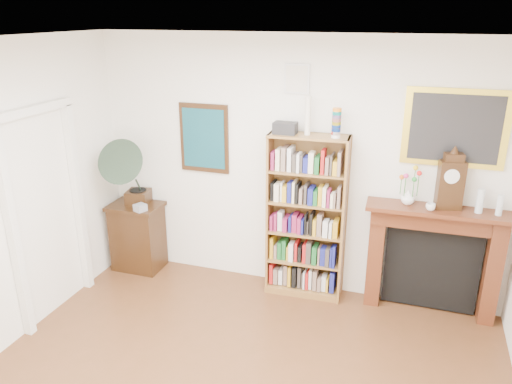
# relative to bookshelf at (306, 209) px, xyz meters

# --- Properties ---
(room) EXTENTS (4.51, 5.01, 2.81)m
(room) POSITION_rel_bookshelf_xyz_m (-0.18, -2.33, 0.39)
(room) COLOR #57341A
(room) RESTS_ON ground
(door_casing) EXTENTS (0.08, 1.02, 2.17)m
(door_casing) POSITION_rel_bookshelf_xyz_m (-2.38, -1.13, 0.25)
(door_casing) COLOR white
(door_casing) RESTS_ON left_wall
(teal_poster) EXTENTS (0.58, 0.04, 0.78)m
(teal_poster) POSITION_rel_bookshelf_xyz_m (-1.23, 0.15, 0.64)
(teal_poster) COLOR black
(teal_poster) RESTS_ON back_wall
(small_picture) EXTENTS (0.26, 0.04, 0.30)m
(small_picture) POSITION_rel_bookshelf_xyz_m (-0.18, 0.15, 1.34)
(small_picture) COLOR white
(small_picture) RESTS_ON back_wall
(gilt_painting) EXTENTS (0.95, 0.04, 0.75)m
(gilt_painting) POSITION_rel_bookshelf_xyz_m (1.37, 0.15, 0.94)
(gilt_painting) COLOR yellow
(gilt_painting) RESTS_ON back_wall
(bookshelf) EXTENTS (0.85, 0.33, 2.09)m
(bookshelf) POSITION_rel_bookshelf_xyz_m (0.00, 0.00, 0.00)
(bookshelf) COLOR brown
(bookshelf) RESTS_ON floor
(side_cabinet) EXTENTS (0.61, 0.45, 0.83)m
(side_cabinet) POSITION_rel_bookshelf_xyz_m (-2.06, -0.07, -0.60)
(side_cabinet) COLOR black
(side_cabinet) RESTS_ON floor
(fireplace) EXTENTS (1.41, 0.38, 1.18)m
(fireplace) POSITION_rel_bookshelf_xyz_m (1.32, 0.07, -0.32)
(fireplace) COLOR #4A2111
(fireplace) RESTS_ON floor
(gramophone) EXTENTS (0.62, 0.72, 0.85)m
(gramophone) POSITION_rel_bookshelf_xyz_m (-2.04, -0.16, 0.29)
(gramophone) COLOR black
(gramophone) RESTS_ON side_cabinet
(cd_stack) EXTENTS (0.16, 0.16, 0.08)m
(cd_stack) POSITION_rel_bookshelf_xyz_m (-1.89, -0.23, -0.14)
(cd_stack) COLOR #ACADB8
(cd_stack) RESTS_ON side_cabinet
(mantel_clock) EXTENTS (0.26, 0.18, 0.56)m
(mantel_clock) POSITION_rel_bookshelf_xyz_m (1.39, 0.04, 0.43)
(mantel_clock) COLOR black
(mantel_clock) RESTS_ON fireplace
(flower_vase) EXTENTS (0.18, 0.18, 0.15)m
(flower_vase) POSITION_rel_bookshelf_xyz_m (1.02, 0.04, 0.24)
(flower_vase) COLOR white
(flower_vase) RESTS_ON fireplace
(teacup) EXTENTS (0.11, 0.11, 0.07)m
(teacup) POSITION_rel_bookshelf_xyz_m (1.24, -0.07, 0.20)
(teacup) COLOR white
(teacup) RESTS_ON fireplace
(bottle_left) EXTENTS (0.07, 0.07, 0.24)m
(bottle_left) POSITION_rel_bookshelf_xyz_m (1.67, 0.02, 0.29)
(bottle_left) COLOR silver
(bottle_left) RESTS_ON fireplace
(bottle_right) EXTENTS (0.06, 0.06, 0.20)m
(bottle_right) POSITION_rel_bookshelf_xyz_m (1.85, 0.01, 0.27)
(bottle_right) COLOR silver
(bottle_right) RESTS_ON fireplace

